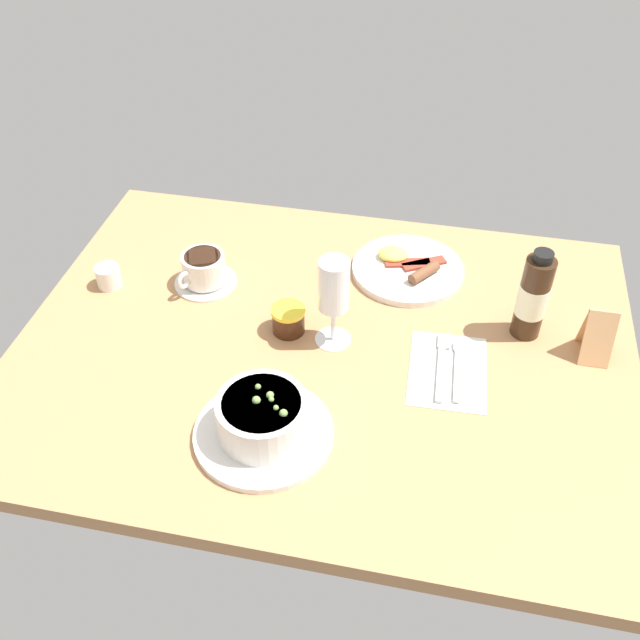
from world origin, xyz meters
The scene contains 10 objects.
ground_plane centered at (0.00, 0.00, -1.50)cm, with size 110.00×84.00×3.00cm, color #B27F51.
porridge_bowl centered at (-5.15, -22.54, 3.77)cm, with size 22.12×22.12×8.65cm.
cutlery_setting centered at (22.26, -1.89, 0.25)cm, with size 13.81×18.77×0.90cm.
coffee_cup centered at (-26.41, 12.28, 3.25)cm, with size 12.25×12.63×6.68cm.
creamer_jug centered at (-44.49, 7.92, 2.28)cm, with size 5.68×4.73×5.05cm.
wine_glass centered at (1.34, 1.44, 11.63)cm, with size 6.57×6.57×17.52cm.
jam_jar centered at (-7.09, 2.23, 2.63)cm, with size 6.19×6.19×5.20cm.
sauce_bottle_brown centered at (35.18, 10.48, 8.32)cm, with size 5.35×5.35×17.97cm.
breakfast_plate centered at (12.18, 23.97, 0.95)cm, with size 22.35×22.35×3.70cm.
menu_card centered at (46.74, 7.09, 4.96)cm, with size 5.06×6.82×10.04cm.
Camera 1 is at (18.21, -91.85, 89.25)cm, focal length 40.46 mm.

